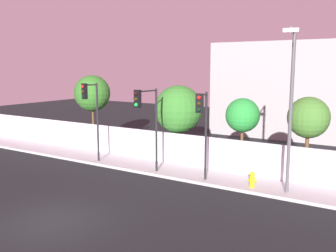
{
  "coord_description": "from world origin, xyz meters",
  "views": [
    {
      "loc": [
        11.08,
        -9.2,
        5.84
      ],
      "look_at": [
        1.17,
        6.5,
        2.91
      ],
      "focal_mm": 40.55,
      "sensor_mm": 36.0,
      "label": 1
    }
  ],
  "objects_px": {
    "roadside_tree_midleft": "(179,109)",
    "traffic_light_left": "(202,118)",
    "street_lamp_curbside": "(291,100)",
    "fire_hydrant": "(252,179)",
    "traffic_light_right": "(91,105)",
    "traffic_light_center": "(146,112)",
    "roadside_tree_rightmost": "(308,118)",
    "roadside_tree_midright": "(243,116)",
    "roadside_tree_leftmost": "(92,93)"
  },
  "relations": [
    {
      "from": "traffic_light_right",
      "to": "roadside_tree_leftmost",
      "type": "bearing_deg",
      "value": 132.02
    },
    {
      "from": "roadside_tree_midleft",
      "to": "roadside_tree_rightmost",
      "type": "height_order",
      "value": "roadside_tree_midleft"
    },
    {
      "from": "street_lamp_curbside",
      "to": "roadside_tree_rightmost",
      "type": "height_order",
      "value": "street_lamp_curbside"
    },
    {
      "from": "traffic_light_center",
      "to": "traffic_light_left",
      "type": "bearing_deg",
      "value": 3.47
    },
    {
      "from": "street_lamp_curbside",
      "to": "roadside_tree_midleft",
      "type": "xyz_separation_m",
      "value": [
        -7.35,
        2.83,
        -1.11
      ]
    },
    {
      "from": "traffic_light_center",
      "to": "roadside_tree_rightmost",
      "type": "height_order",
      "value": "traffic_light_center"
    },
    {
      "from": "traffic_light_right",
      "to": "roadside_tree_midleft",
      "type": "distance_m",
      "value": 5.23
    },
    {
      "from": "roadside_tree_leftmost",
      "to": "roadside_tree_midleft",
      "type": "bearing_deg",
      "value": 0.0
    },
    {
      "from": "traffic_light_center",
      "to": "roadside_tree_midright",
      "type": "xyz_separation_m",
      "value": [
        3.85,
        3.66,
        -0.31
      ]
    },
    {
      "from": "fire_hydrant",
      "to": "traffic_light_right",
      "type": "bearing_deg",
      "value": -177.1
    },
    {
      "from": "roadside_tree_midright",
      "to": "roadside_tree_rightmost",
      "type": "xyz_separation_m",
      "value": [
        3.46,
        0.0,
        0.12
      ]
    },
    {
      "from": "traffic_light_left",
      "to": "roadside_tree_midleft",
      "type": "height_order",
      "value": "roadside_tree_midleft"
    },
    {
      "from": "traffic_light_right",
      "to": "street_lamp_curbside",
      "type": "xyz_separation_m",
      "value": [
        11.41,
        0.45,
        0.8
      ]
    },
    {
      "from": "street_lamp_curbside",
      "to": "roadside_tree_rightmost",
      "type": "xyz_separation_m",
      "value": [
        0.19,
        2.83,
        -1.08
      ]
    },
    {
      "from": "traffic_light_center",
      "to": "roadside_tree_leftmost",
      "type": "bearing_deg",
      "value": 153.22
    },
    {
      "from": "traffic_light_right",
      "to": "roadside_tree_midright",
      "type": "xyz_separation_m",
      "value": [
        8.14,
        3.28,
        -0.4
      ]
    },
    {
      "from": "street_lamp_curbside",
      "to": "roadside_tree_midleft",
      "type": "relative_size",
      "value": 1.53
    },
    {
      "from": "street_lamp_curbside",
      "to": "fire_hydrant",
      "type": "bearing_deg",
      "value": 178.24
    },
    {
      "from": "traffic_light_center",
      "to": "traffic_light_right",
      "type": "xyz_separation_m",
      "value": [
        -4.29,
        0.38,
        0.1
      ]
    },
    {
      "from": "roadside_tree_midright",
      "to": "traffic_light_left",
      "type": "bearing_deg",
      "value": -101.22
    },
    {
      "from": "traffic_light_left",
      "to": "roadside_tree_leftmost",
      "type": "height_order",
      "value": "roadside_tree_leftmost"
    },
    {
      "from": "traffic_light_left",
      "to": "roadside_tree_midright",
      "type": "distance_m",
      "value": 3.54
    },
    {
      "from": "roadside_tree_leftmost",
      "to": "roadside_tree_rightmost",
      "type": "xyz_separation_m",
      "value": [
        14.56,
        0.0,
        -0.67
      ]
    },
    {
      "from": "roadside_tree_midright",
      "to": "roadside_tree_leftmost",
      "type": "bearing_deg",
      "value": -180.0
    },
    {
      "from": "traffic_light_center",
      "to": "fire_hydrant",
      "type": "height_order",
      "value": "traffic_light_center"
    },
    {
      "from": "traffic_light_left",
      "to": "street_lamp_curbside",
      "type": "xyz_separation_m",
      "value": [
        3.96,
        0.63,
        0.97
      ]
    },
    {
      "from": "traffic_light_right",
      "to": "street_lamp_curbside",
      "type": "bearing_deg",
      "value": 2.23
    },
    {
      "from": "traffic_light_left",
      "to": "traffic_light_right",
      "type": "bearing_deg",
      "value": 178.57
    },
    {
      "from": "street_lamp_curbside",
      "to": "roadside_tree_midright",
      "type": "height_order",
      "value": "street_lamp_curbside"
    },
    {
      "from": "traffic_light_right",
      "to": "traffic_light_center",
      "type": "bearing_deg",
      "value": -5.03
    },
    {
      "from": "roadside_tree_rightmost",
      "to": "roadside_tree_midleft",
      "type": "bearing_deg",
      "value": -180.0
    },
    {
      "from": "traffic_light_center",
      "to": "roadside_tree_rightmost",
      "type": "distance_m",
      "value": 8.18
    },
    {
      "from": "traffic_light_center",
      "to": "roadside_tree_midright",
      "type": "bearing_deg",
      "value": 43.48
    },
    {
      "from": "roadside_tree_leftmost",
      "to": "roadside_tree_midright",
      "type": "distance_m",
      "value": 11.12
    },
    {
      "from": "traffic_light_right",
      "to": "street_lamp_curbside",
      "type": "distance_m",
      "value": 11.45
    },
    {
      "from": "roadside_tree_midleft",
      "to": "street_lamp_curbside",
      "type": "bearing_deg",
      "value": -21.07
    },
    {
      "from": "traffic_light_center",
      "to": "roadside_tree_midleft",
      "type": "bearing_deg",
      "value": 93.52
    },
    {
      "from": "traffic_light_left",
      "to": "street_lamp_curbside",
      "type": "relative_size",
      "value": 0.61
    },
    {
      "from": "traffic_light_right",
      "to": "roadside_tree_leftmost",
      "type": "height_order",
      "value": "roadside_tree_leftmost"
    },
    {
      "from": "traffic_light_center",
      "to": "roadside_tree_rightmost",
      "type": "xyz_separation_m",
      "value": [
        7.32,
        3.66,
        -0.18
      ]
    },
    {
      "from": "street_lamp_curbside",
      "to": "fire_hydrant",
      "type": "xyz_separation_m",
      "value": [
        -1.63,
        0.05,
        -3.8
      ]
    },
    {
      "from": "street_lamp_curbside",
      "to": "roadside_tree_midright",
      "type": "distance_m",
      "value": 4.49
    },
    {
      "from": "roadside_tree_midright",
      "to": "traffic_light_right",
      "type": "bearing_deg",
      "value": -158.07
    },
    {
      "from": "roadside_tree_midleft",
      "to": "traffic_light_left",
      "type": "bearing_deg",
      "value": -45.6
    },
    {
      "from": "traffic_light_center",
      "to": "roadside_tree_midright",
      "type": "relative_size",
      "value": 1.1
    },
    {
      "from": "traffic_light_left",
      "to": "traffic_light_center",
      "type": "height_order",
      "value": "traffic_light_center"
    },
    {
      "from": "street_lamp_curbside",
      "to": "roadside_tree_leftmost",
      "type": "distance_m",
      "value": 14.65
    },
    {
      "from": "fire_hydrant",
      "to": "traffic_light_left",
      "type": "bearing_deg",
      "value": -163.73
    },
    {
      "from": "roadside_tree_midright",
      "to": "roadside_tree_rightmost",
      "type": "relative_size",
      "value": 0.95
    },
    {
      "from": "roadside_tree_midleft",
      "to": "roadside_tree_rightmost",
      "type": "distance_m",
      "value": 7.54
    }
  ]
}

